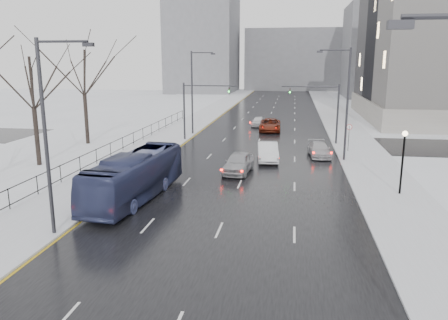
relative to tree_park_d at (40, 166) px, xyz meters
The scene contains 24 objects.
road 31.51m from the tree_park_d, 55.60° to the left, with size 16.00×150.00×0.04m, color black.
cross_road 22.65m from the tree_park_d, 38.19° to the left, with size 130.00×10.00×0.04m, color black.
sidewalk_left 27.01m from the tree_park_d, 74.32° to the left, with size 5.00×150.00×0.16m, color silver.
sidewalk_right 38.43m from the tree_park_d, 42.57° to the left, with size 5.00×150.00×0.16m, color silver.
park_strip 26.09m from the tree_park_d, 94.84° to the left, with size 14.00×150.00×0.12m, color white.
tree_park_d is the anchor object (origin of this frame).
tree_park_e 10.01m from the tree_park_d, 92.29° to the left, with size 9.45×9.45×13.50m, color black, non-canonical shape.
iron_fence 6.31m from the tree_park_d, 39.81° to the right, with size 0.06×70.00×1.30m.
streetlight_r_mid 27.24m from the tree_park_d, 13.01° to the left, with size 2.95×0.25×10.00m.
streetlight_l_near 17.90m from the tree_park_d, 55.47° to the right, with size 2.95×0.25×10.00m.
streetlight_l_far 21.17m from the tree_park_d, 61.85° to the left, with size 2.95×0.25×10.00m.
lamppost_r_mid 29.23m from the tree_park_d, ahead, with size 0.36×0.36×4.28m.
mast_signal_right 29.05m from the tree_park_d, 29.12° to the left, with size 6.10×0.33×6.50m.
mast_signal_left 17.96m from the tree_park_d, 53.20° to the left, with size 6.10×0.33×6.50m.
no_uturn_sign 28.88m from the tree_park_d, 20.32° to the left, with size 0.60×0.06×2.70m.
bldg_far_right 93.70m from the tree_park_d, 60.51° to the left, with size 24.00×20.00×22.00m, color slate.
bldg_far_left 92.17m from the tree_park_d, 92.64° to the left, with size 18.00×22.00×28.00m, color slate.
bldg_far_center 108.59m from the tree_park_d, 78.38° to the left, with size 30.00×18.00×18.00m, color slate.
bus 13.76m from the tree_park_d, 32.92° to the right, with size 2.55×10.90×3.04m, color navy.
sedan_center_near 17.32m from the tree_park_d, ahead, with size 1.96×4.86×1.66m, color #9F9FA3.
sedan_right_near 20.02m from the tree_park_d, 14.50° to the left, with size 1.76×5.05×1.67m, color silver.
sedan_right_cross 28.89m from the tree_park_d, 49.81° to the left, with size 2.63×5.71×1.59m, color maroon.
sedan_right_far 25.26m from the tree_park_d, 17.57° to the left, with size 1.87×4.59×1.33m, color #B0AEB3.
sedan_center_far 30.98m from the tree_park_d, 57.12° to the left, with size 1.58×3.93×1.34m, color silver.
Camera 1 is at (3.71, 0.31, 8.95)m, focal length 35.00 mm.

